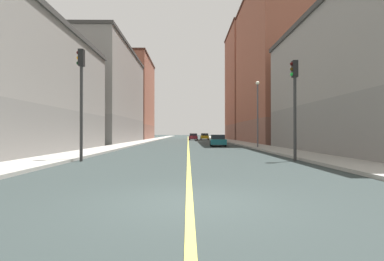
{
  "coord_description": "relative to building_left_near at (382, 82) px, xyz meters",
  "views": [
    {
      "loc": [
        -0.03,
        -6.6,
        1.53
      ],
      "look_at": [
        0.65,
        44.94,
        1.91
      ],
      "focal_mm": 28.44,
      "sensor_mm": 36.0,
      "label": 1
    }
  ],
  "objects": [
    {
      "name": "building_right_distant",
      "position": [
        -28.76,
        48.44,
        4.12
      ],
      "size": [
        11.36,
        18.75,
        18.76
      ],
      "color": "brown",
      "rests_on": "ground"
    },
    {
      "name": "building_right_midblock",
      "position": [
        -28.76,
        25.37,
        2.06
      ],
      "size": [
        11.36,
        24.85,
        14.64
      ],
      "color": "slate",
      "rests_on": "ground"
    },
    {
      "name": "car_yellow",
      "position": [
        -10.64,
        46.67,
        -4.59
      ],
      "size": [
        1.95,
        4.03,
        1.39
      ],
      "color": "gold",
      "rests_on": "ground"
    },
    {
      "name": "building_left_mid",
      "position": [
        0.0,
        22.95,
        6.13
      ],
      "size": [
        11.36,
        21.45,
        22.77
      ],
      "color": "brown",
      "rests_on": "ground"
    },
    {
      "name": "building_left_near",
      "position": [
        0.0,
        0.0,
        0.0
      ],
      "size": [
        11.36,
        20.44,
        10.51
      ],
      "color": "slate",
      "rests_on": "ground"
    },
    {
      "name": "car_teal",
      "position": [
        -11.02,
        12.19,
        -4.63
      ],
      "size": [
        1.93,
        4.33,
        1.31
      ],
      "color": "#196670",
      "rests_on": "ground"
    },
    {
      "name": "lane_center_stripe",
      "position": [
        -14.38,
        33.3,
        -5.26
      ],
      "size": [
        0.16,
        154.0,
        0.01
      ],
      "primitive_type": "cube",
      "color": "#E5D14C",
      "rests_on": "ground"
    },
    {
      "name": "street_lamp_left_near",
      "position": [
        -7.66,
        7.03,
        -1.19
      ],
      "size": [
        0.36,
        0.36,
        6.39
      ],
      "color": "#4C4C51",
      "rests_on": "ground"
    },
    {
      "name": "sidewalk_left",
      "position": [
        -6.89,
        33.3,
        -5.19
      ],
      "size": [
        2.72,
        168.0,
        0.15
      ],
      "primitive_type": "cube",
      "color": "#9E9B93",
      "rests_on": "ground"
    },
    {
      "name": "traffic_light_left_near",
      "position": [
        -8.67,
        -6.05,
        -1.72
      ],
      "size": [
        0.4,
        0.32,
        5.42
      ],
      "color": "#2D2D2D",
      "rests_on": "ground"
    },
    {
      "name": "traffic_light_right_near",
      "position": [
        -20.12,
        -6.05,
        -1.39
      ],
      "size": [
        0.4,
        0.32,
        5.98
      ],
      "color": "#2D2D2D",
      "rests_on": "ground"
    },
    {
      "name": "ground_plane",
      "position": [
        -14.38,
        -15.7,
        -5.26
      ],
      "size": [
        400.0,
        400.0,
        0.0
      ],
      "primitive_type": "plane",
      "color": "#2A3332",
      "rests_on": "ground"
    },
    {
      "name": "car_maroon",
      "position": [
        -13.26,
        41.22,
        -4.6
      ],
      "size": [
        1.89,
        4.27,
        1.38
      ],
      "color": "maroon",
      "rests_on": "ground"
    },
    {
      "name": "building_left_far",
      "position": [
        0.0,
        42.97,
        6.52
      ],
      "size": [
        11.36,
        15.54,
        23.55
      ],
      "color": "brown",
      "rests_on": "ground"
    },
    {
      "name": "sidewalk_right",
      "position": [
        -21.87,
        33.3,
        -5.19
      ],
      "size": [
        2.72,
        168.0,
        0.15
      ],
      "primitive_type": "cube",
      "color": "#9E9B93",
      "rests_on": "ground"
    }
  ]
}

